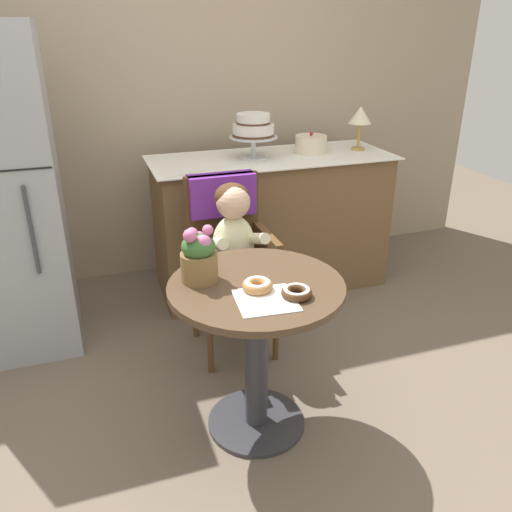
{
  "coord_description": "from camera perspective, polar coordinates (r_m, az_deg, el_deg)",
  "views": [
    {
      "loc": [
        -0.6,
        -1.76,
        1.68
      ],
      "look_at": [
        0.05,
        0.15,
        0.77
      ],
      "focal_mm": 36.36,
      "sensor_mm": 36.0,
      "label": 1
    }
  ],
  "objects": [
    {
      "name": "round_layer_cake",
      "position": [
        3.47,
        6.05,
        12.13
      ],
      "size": [
        0.2,
        0.2,
        0.14
      ],
      "color": "beige",
      "rests_on": "display_counter"
    },
    {
      "name": "tiered_cake_stand",
      "position": [
        3.28,
        -0.29,
        13.84
      ],
      "size": [
        0.3,
        0.3,
        0.28
      ],
      "color": "silver",
      "rests_on": "display_counter"
    },
    {
      "name": "seated_child",
      "position": [
        2.61,
        -2.28,
        1.76
      ],
      "size": [
        0.27,
        0.32,
        0.73
      ],
      "color": "beige",
      "rests_on": "ground"
    },
    {
      "name": "paper_napkin",
      "position": [
        1.96,
        1.08,
        -4.88
      ],
      "size": [
        0.24,
        0.24,
        0.0
      ],
      "primitive_type": "cube",
      "rotation": [
        0.0,
        0.0,
        -0.08
      ],
      "color": "white",
      "rests_on": "cafe_table"
    },
    {
      "name": "donut_front",
      "position": [
        1.98,
        4.5,
        -3.96
      ],
      "size": [
        0.12,
        0.12,
        0.04
      ],
      "color": "#4C2D19",
      "rests_on": "cafe_table"
    },
    {
      "name": "cafe_table",
      "position": [
        2.19,
        0.03,
        -7.96
      ],
      "size": [
        0.72,
        0.72,
        0.72
      ],
      "color": "#4C3826",
      "rests_on": "ground"
    },
    {
      "name": "wicker_chair",
      "position": [
        2.77,
        -3.2,
        2.2
      ],
      "size": [
        0.42,
        0.45,
        0.95
      ],
      "rotation": [
        0.0,
        0.0,
        -0.05
      ],
      "color": "brown",
      "rests_on": "ground"
    },
    {
      "name": "flower_vase",
      "position": [
        2.08,
        -6.31,
        0.01
      ],
      "size": [
        0.15,
        0.15,
        0.24
      ],
      "color": "brown",
      "rests_on": "cafe_table"
    },
    {
      "name": "table_lamp",
      "position": [
        3.58,
        11.4,
        14.77
      ],
      "size": [
        0.15,
        0.15,
        0.28
      ],
      "color": "#B28C47",
      "rests_on": "display_counter"
    },
    {
      "name": "back_wall",
      "position": [
        3.67,
        -9.87,
        18.8
      ],
      "size": [
        4.8,
        0.1,
        2.7
      ],
      "primitive_type": "cube",
      "color": "tan",
      "rests_on": "ground"
    },
    {
      "name": "donut_mid",
      "position": [
        2.02,
        0.16,
        -3.21
      ],
      "size": [
        0.12,
        0.12,
        0.04
      ],
      "color": "#AD7542",
      "rests_on": "cafe_table"
    },
    {
      "name": "display_counter",
      "position": [
        3.49,
        1.69,
        3.7
      ],
      "size": [
        1.56,
        0.62,
        0.9
      ],
      "color": "brown",
      "rests_on": "ground"
    },
    {
      "name": "ground_plane",
      "position": [
        2.5,
        0.02,
        -17.87
      ],
      "size": [
        8.0,
        8.0,
        0.0
      ],
      "primitive_type": "plane",
      "color": "#6B5B4C"
    }
  ]
}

